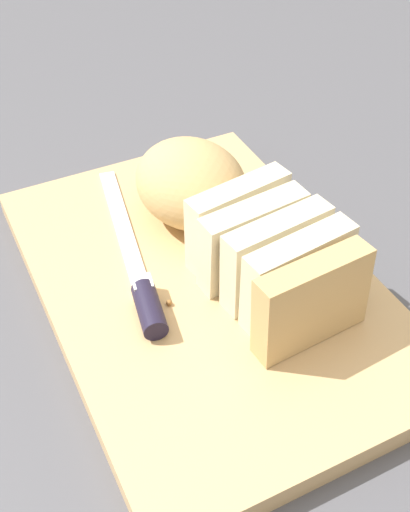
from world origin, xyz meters
TOP-DOWN VIEW (x-y plane):
  - ground_plane at (0.00, 0.00)m, footprint 3.00×3.00m
  - cutting_board at (0.00, 0.00)m, footprint 0.47×0.33m
  - bread_loaf at (-0.03, 0.04)m, footprint 0.30×0.14m
  - bread_knife at (-0.01, -0.07)m, footprint 0.27×0.08m
  - crumb_near_knife at (-0.00, 0.04)m, footprint 0.01×0.01m
  - crumb_near_loaf at (0.02, -0.05)m, footprint 0.01×0.01m
  - crumb_stray_left at (-0.00, -0.08)m, footprint 0.01×0.01m
  - crumb_stray_right at (0.05, 0.02)m, footprint 0.01×0.01m

SIDE VIEW (x-z plane):
  - ground_plane at x=0.00m, z-range 0.00..0.00m
  - cutting_board at x=0.00m, z-range 0.00..0.03m
  - crumb_stray_right at x=0.05m, z-range 0.03..0.03m
  - crumb_near_loaf at x=0.02m, z-range 0.03..0.03m
  - crumb_stray_left at x=0.00m, z-range 0.03..0.03m
  - crumb_near_knife at x=0.00m, z-range 0.03..0.03m
  - bread_knife at x=-0.01m, z-range 0.02..0.05m
  - bread_loaf at x=-0.03m, z-range 0.02..0.11m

